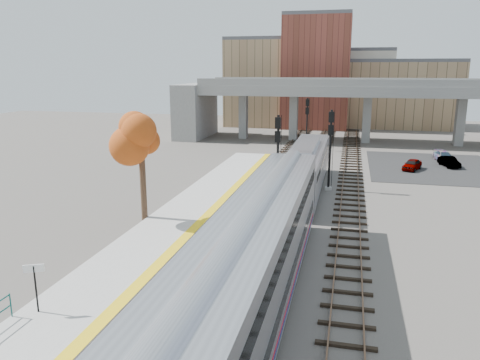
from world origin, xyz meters
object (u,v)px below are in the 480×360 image
at_px(locomotive, 307,167).
at_px(signal_mast_mid, 330,150).
at_px(signal_mast_near, 278,159).
at_px(car_b, 449,162).
at_px(tree, 141,135).
at_px(car_c, 444,156).
at_px(coach, 259,256).
at_px(signal_mast_far, 307,124).
at_px(car_a, 412,165).

distance_m(locomotive, signal_mast_mid, 2.58).
relative_size(signal_mast_near, car_b, 2.04).
bearing_deg(tree, car_c, 49.07).
bearing_deg(car_c, signal_mast_mid, -137.61).
distance_m(coach, car_b, 39.90).
distance_m(signal_mast_near, signal_mast_far, 25.85).
bearing_deg(car_a, signal_mast_mid, -104.93).
bearing_deg(coach, tree, 134.11).
distance_m(signal_mast_near, car_b, 25.01).
bearing_deg(car_b, tree, -149.53).
height_order(coach, tree, tree).
relative_size(coach, car_c, 6.27).
bearing_deg(signal_mast_near, car_a, 50.73).
bearing_deg(signal_mast_near, signal_mast_mid, 47.65).
xyz_separation_m(coach, signal_mast_mid, (2.00, 23.33, 0.94)).
xyz_separation_m(signal_mast_far, tree, (-8.60, -33.64, 2.87)).
distance_m(car_a, car_c, 7.62).
xyz_separation_m(signal_mast_mid, signal_mast_far, (-4.10, 21.35, -0.21)).
bearing_deg(locomotive, coach, -90.00).
xyz_separation_m(coach, car_c, (14.89, 40.56, -2.18)).
height_order(signal_mast_mid, tree, tree).
height_order(signal_mast_far, car_a, signal_mast_far).
bearing_deg(tree, signal_mast_near, 42.16).
distance_m(locomotive, signal_mast_far, 22.21).
distance_m(signal_mast_far, car_c, 17.73).
bearing_deg(car_c, signal_mast_far, 155.57).
relative_size(signal_mast_near, tree, 0.84).
bearing_deg(signal_mast_near, signal_mast_far, 90.00).
bearing_deg(signal_mast_mid, car_b, 46.70).
xyz_separation_m(signal_mast_mid, car_a, (8.55, 10.97, -3.10)).
xyz_separation_m(locomotive, car_a, (10.55, 11.69, -1.64)).
bearing_deg(signal_mast_near, locomotive, 60.93).
height_order(signal_mast_near, tree, tree).
bearing_deg(tree, car_a, 47.58).
bearing_deg(tree, locomotive, 47.22).
distance_m(locomotive, car_b, 20.73).
bearing_deg(signal_mast_far, car_b, -24.46).
relative_size(signal_mast_far, car_c, 1.78).
relative_size(signal_mast_near, car_c, 1.82).
distance_m(signal_mast_far, car_a, 16.62).
distance_m(locomotive, signal_mast_near, 4.53).
relative_size(locomotive, car_b, 5.36).
xyz_separation_m(signal_mast_far, car_b, (16.96, -7.71, -2.90)).
relative_size(signal_mast_near, signal_mast_mid, 0.98).
height_order(locomotive, signal_mast_near, signal_mast_near).
relative_size(signal_mast_mid, tree, 0.86).
bearing_deg(car_b, signal_mast_far, 140.61).
height_order(coach, car_c, coach).
distance_m(coach, signal_mast_near, 18.96).
bearing_deg(car_c, coach, -120.97).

